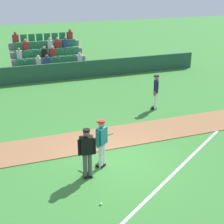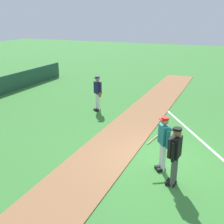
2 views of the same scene
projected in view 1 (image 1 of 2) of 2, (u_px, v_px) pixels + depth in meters
ground_plane at (114, 162)px, 12.07m from camera, size 80.00×80.00×0.00m
infield_dirt_path at (98, 139)px, 13.72m from camera, size 28.00×2.00×0.03m
foul_line_chalk at (193, 154)px, 12.57m from camera, size 10.00×6.81×0.01m
dugout_fence at (55, 72)px, 21.40m from camera, size 20.00×0.16×1.11m
stadium_bleachers at (48, 61)px, 23.32m from camera, size 5.00×3.80×2.70m
batter_teal_jersey at (102, 142)px, 11.41m from camera, size 0.72×0.69×1.76m
umpire_home_plate at (87, 151)px, 10.77m from camera, size 0.59×0.34×1.76m
runner_navy_jersey at (156, 91)px, 16.56m from camera, size 0.48×0.59×1.76m
baseball at (101, 204)px, 9.78m from camera, size 0.07×0.07×0.07m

